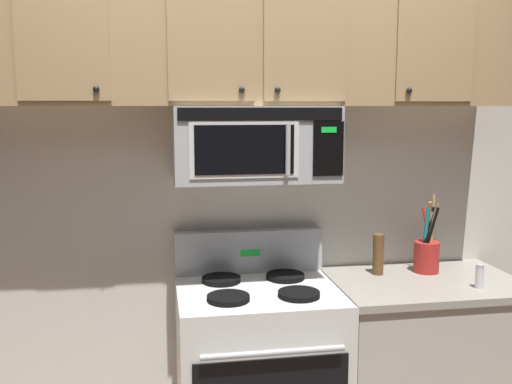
# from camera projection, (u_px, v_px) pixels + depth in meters

# --- Properties ---
(back_wall) EXTENTS (5.20, 0.10, 2.70)m
(back_wall) POSITION_uv_depth(u_px,v_px,m) (246.00, 184.00, 3.01)
(back_wall) COLOR silver
(back_wall) RESTS_ON ground_plane
(stove_range) EXTENTS (0.76, 0.69, 1.12)m
(stove_range) POSITION_uv_depth(u_px,v_px,m) (258.00, 375.00, 2.78)
(stove_range) COLOR white
(stove_range) RESTS_ON ground_plane
(over_range_microwave) EXTENTS (0.76, 0.43, 0.35)m
(over_range_microwave) POSITION_uv_depth(u_px,v_px,m) (254.00, 143.00, 2.73)
(over_range_microwave) COLOR #B7BABF
(upper_cabinets) EXTENTS (2.50, 0.36, 0.55)m
(upper_cabinets) POSITION_uv_depth(u_px,v_px,m) (253.00, 46.00, 2.69)
(upper_cabinets) COLOR tan
(counter_segment) EXTENTS (0.93, 0.65, 0.90)m
(counter_segment) POSITION_uv_depth(u_px,v_px,m) (421.00, 365.00, 2.93)
(counter_segment) COLOR #BCB7AD
(counter_segment) RESTS_ON ground_plane
(utensil_crock_red) EXTENTS (0.13, 0.13, 0.40)m
(utensil_crock_red) POSITION_uv_depth(u_px,v_px,m) (427.00, 252.00, 2.97)
(utensil_crock_red) COLOR red
(utensil_crock_red) RESTS_ON counter_segment
(salt_shaker) EXTENTS (0.04, 0.04, 0.11)m
(salt_shaker) POSITION_uv_depth(u_px,v_px,m) (479.00, 277.00, 2.72)
(salt_shaker) COLOR white
(salt_shaker) RESTS_ON counter_segment
(pepper_mill) EXTENTS (0.06, 0.06, 0.21)m
(pepper_mill) POSITION_uv_depth(u_px,v_px,m) (378.00, 254.00, 2.93)
(pepper_mill) COLOR brown
(pepper_mill) RESTS_ON counter_segment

